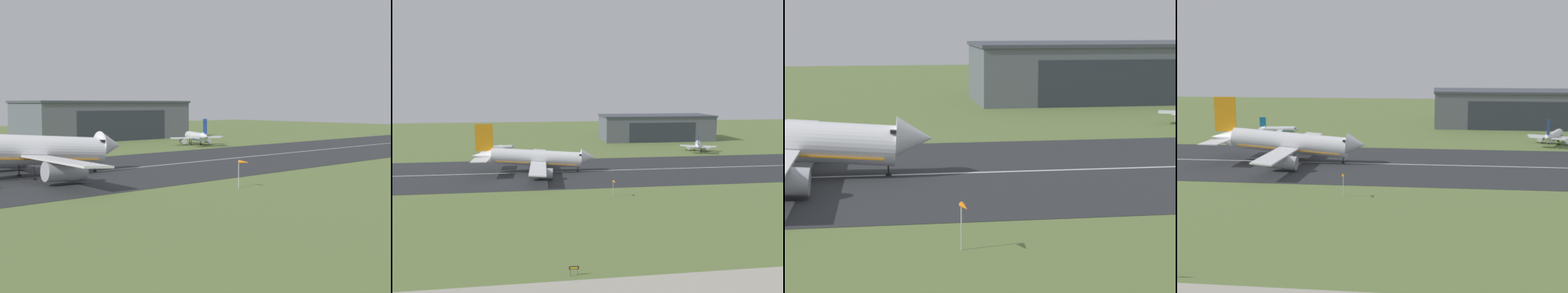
{
  "view_description": "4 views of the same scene",
  "coord_description": "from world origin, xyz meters",
  "views": [
    {
      "loc": [
        -61.9,
        10.47,
        15.31
      ],
      "look_at": [
        8.46,
        88.93,
        6.93
      ],
      "focal_mm": 50.0,
      "sensor_mm": 36.0,
      "label": 1
    },
    {
      "loc": [
        -14.22,
        -32.61,
        31.67
      ],
      "look_at": [
        4.87,
        107.64,
        11.12
      ],
      "focal_mm": 35.0,
      "sensor_mm": 36.0,
      "label": 2
    },
    {
      "loc": [
        -0.46,
        1.93,
        24.12
      ],
      "look_at": [
        13.8,
        100.68,
        6.74
      ],
      "focal_mm": 70.0,
      "sensor_mm": 36.0,
      "label": 3
    },
    {
      "loc": [
        28.89,
        -40.56,
        31.22
      ],
      "look_at": [
        11.53,
        107.88,
        6.46
      ],
      "focal_mm": 50.0,
      "sensor_mm": 36.0,
      "label": 4
    }
  ],
  "objects": [
    {
      "name": "runway_strip",
      "position": [
        0.0,
        115.6,
        0.03
      ],
      "size": [
        382.4,
        55.94,
        0.06
      ],
      "primitive_type": "cube",
      "color": "#2B2D30",
      "rests_on": "ground_plane"
    },
    {
      "name": "windsock_pole",
      "position": [
        8.62,
        76.3,
        4.61
      ],
      "size": [
        0.9,
        2.29,
        5.19
      ],
      "color": "#B7B7BC",
      "rests_on": "ground_plane"
    },
    {
      "name": "hangar_building",
      "position": [
        63.87,
        209.76,
        8.2
      ],
      "size": [
        72.02,
        31.02,
        16.37
      ],
      "color": "slate",
      "rests_on": "ground_plane"
    },
    {
      "name": "runway_centreline",
      "position": [
        0.0,
        115.6,
        0.07
      ],
      "size": [
        344.16,
        0.7,
        0.01
      ],
      "primitive_type": "cube",
      "color": "silver",
      "rests_on": "runway_strip"
    }
  ]
}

